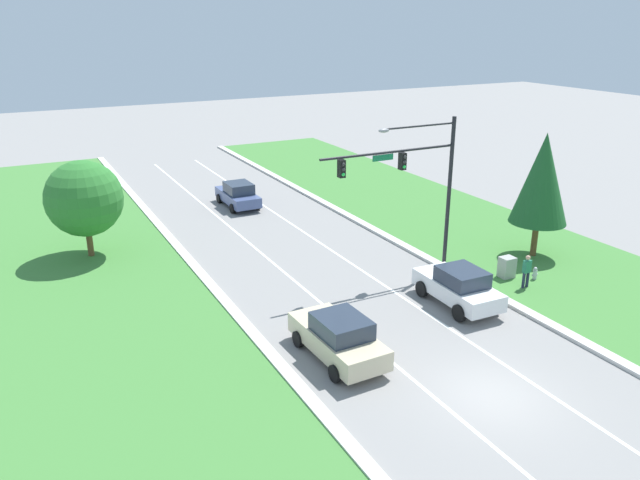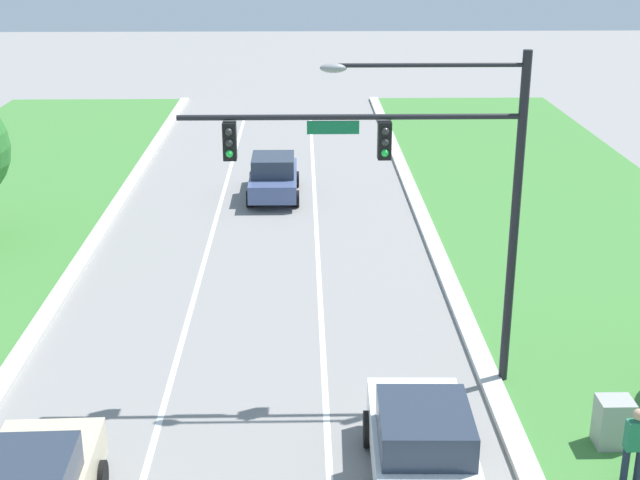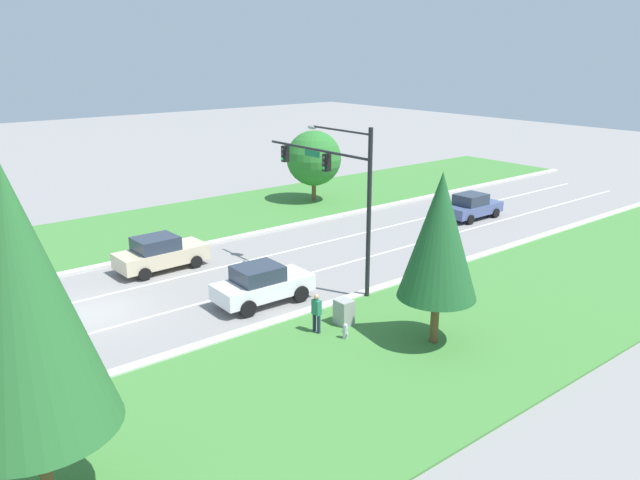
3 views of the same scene
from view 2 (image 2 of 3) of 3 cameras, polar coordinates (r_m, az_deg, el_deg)
traffic_signal_mast at (r=19.20m, az=6.47°, el=4.40°), size 7.35×0.41×7.66m
slate_blue_sedan at (r=34.53m, az=-3.00°, el=4.09°), size 2.00×4.34×1.68m
white_sedan at (r=17.17m, az=6.57°, el=-12.99°), size 2.16×4.45×1.78m
utility_cabinet at (r=19.32m, az=18.25°, el=-11.11°), size 0.70×0.60×1.11m
pedestrian at (r=18.02m, az=19.49°, el=-12.25°), size 0.40×0.24×1.69m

